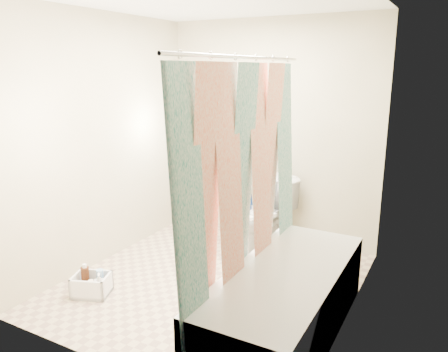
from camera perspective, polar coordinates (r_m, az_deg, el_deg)
The scene contains 13 objects.
floor at distance 4.06m, azimuth -1.56°, elevation -13.69°, with size 2.60×2.60×0.00m, color tan.
wall_back at distance 4.81m, azimuth 6.15°, elevation 5.71°, with size 2.40×0.02×2.40m, color #BAAF8F.
wall_front at distance 2.65m, azimuth -15.97°, elevation -1.55°, with size 2.40×0.02×2.40m, color #BAAF8F.
wall_left at distance 4.38m, azimuth -15.43°, elevation 4.48°, with size 0.02×2.60×2.40m, color #BAAF8F.
wall_right at distance 3.24m, azimuth 17.01°, elevation 1.16°, with size 0.02×2.60×2.40m, color #BAAF8F.
bathtub at distance 3.27m, azimuth 7.97°, elevation -15.75°, with size 0.70×1.75×0.50m.
curtain_rod at distance 2.98m, azimuth 2.93°, elevation 15.23°, with size 0.02×0.02×1.90m, color silver.
shower_curtain at distance 3.10m, azimuth 2.72°, elevation -2.23°, with size 0.06×1.75×1.80m, color white.
toilet at distance 4.59m, azimuth 4.82°, elevation -5.13°, with size 0.43×0.76×0.77m, color white.
tank_lid at distance 4.48m, azimuth 3.77°, elevation -4.68°, with size 0.47×0.21×0.04m, color silver.
tank_internals at distance 4.66m, azimuth 6.24°, elevation -0.07°, with size 0.18×0.09×0.25m.
plumber at distance 4.49m, azimuth 1.34°, elevation 0.21°, with size 0.60×0.39×1.63m, color #113CAA.
cleaning_caddy at distance 3.98m, azimuth -16.78°, elevation -13.55°, with size 0.36×0.33×0.23m.
Camera 1 is at (1.81, -3.11, 1.88)m, focal length 35.00 mm.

